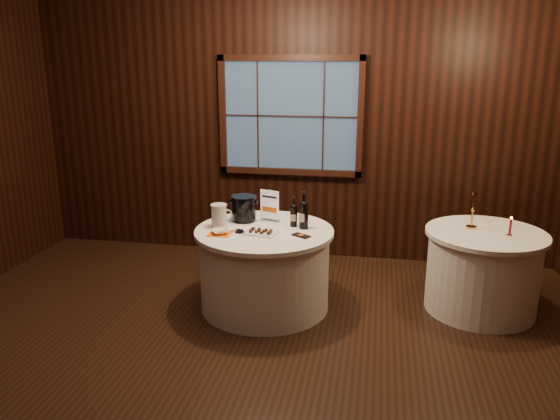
% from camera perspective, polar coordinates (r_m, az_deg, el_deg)
% --- Properties ---
extents(ground, '(6.00, 6.00, 0.00)m').
position_cam_1_polar(ground, '(4.45, -4.34, -15.52)').
color(ground, black).
rests_on(ground, ground).
extents(back_wall, '(6.00, 0.10, 3.00)m').
position_cam_1_polar(back_wall, '(6.27, 1.12, 8.85)').
color(back_wall, black).
rests_on(back_wall, ground).
extents(main_table, '(1.28, 1.28, 0.77)m').
position_cam_1_polar(main_table, '(5.14, -1.62, -6.11)').
color(main_table, white).
rests_on(main_table, ground).
extents(side_table, '(1.08, 1.08, 0.77)m').
position_cam_1_polar(side_table, '(5.42, 20.38, -5.98)').
color(side_table, white).
rests_on(side_table, ground).
extents(sign_stand, '(0.19, 0.14, 0.32)m').
position_cam_1_polar(sign_stand, '(5.22, -1.03, -0.06)').
color(sign_stand, '#B4B5BB').
rests_on(sign_stand, main_table).
extents(port_bottle_left, '(0.07, 0.07, 0.28)m').
position_cam_1_polar(port_bottle_left, '(5.07, 1.43, -0.38)').
color(port_bottle_left, black).
rests_on(port_bottle_left, main_table).
extents(port_bottle_right, '(0.08, 0.10, 0.35)m').
position_cam_1_polar(port_bottle_right, '(5.00, 2.51, -0.29)').
color(port_bottle_right, black).
rests_on(port_bottle_right, main_table).
extents(ice_bucket, '(0.25, 0.25, 0.25)m').
position_cam_1_polar(ice_bucket, '(5.24, -3.79, 0.21)').
color(ice_bucket, black).
rests_on(ice_bucket, main_table).
extents(chocolate_plate, '(0.31, 0.23, 0.04)m').
position_cam_1_polar(chocolate_plate, '(4.89, -1.99, -2.33)').
color(chocolate_plate, white).
rests_on(chocolate_plate, main_table).
extents(chocolate_box, '(0.18, 0.15, 0.01)m').
position_cam_1_polar(chocolate_box, '(4.83, 2.22, -2.69)').
color(chocolate_box, black).
rests_on(chocolate_box, main_table).
extents(grape_bunch, '(0.16, 0.09, 0.04)m').
position_cam_1_polar(grape_bunch, '(4.93, -4.15, -2.19)').
color(grape_bunch, black).
rests_on(grape_bunch, main_table).
extents(glass_pitcher, '(0.20, 0.15, 0.22)m').
position_cam_1_polar(glass_pitcher, '(5.08, -6.37, -0.58)').
color(glass_pitcher, silver).
rests_on(glass_pitcher, main_table).
extents(orange_napkin, '(0.21, 0.21, 0.00)m').
position_cam_1_polar(orange_napkin, '(4.92, -6.28, -2.48)').
color(orange_napkin, orange).
rests_on(orange_napkin, main_table).
extents(cracker_bowl, '(0.19, 0.19, 0.04)m').
position_cam_1_polar(cracker_bowl, '(4.91, -6.29, -2.26)').
color(cracker_bowl, white).
rests_on(cracker_bowl, orange_napkin).
extents(brass_candlestick, '(0.10, 0.10, 0.34)m').
position_cam_1_polar(brass_candlestick, '(5.32, 19.45, -0.50)').
color(brass_candlestick, '#C1843C').
rests_on(brass_candlestick, side_table).
extents(red_candle, '(0.05, 0.05, 0.18)m').
position_cam_1_polar(red_candle, '(5.23, 22.92, -1.77)').
color(red_candle, '#C1843C').
rests_on(red_candle, side_table).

